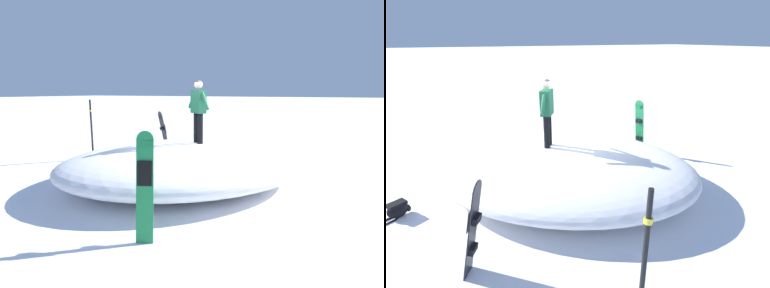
% 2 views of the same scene
% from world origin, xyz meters
% --- Properties ---
extents(ground, '(240.00, 240.00, 0.00)m').
position_xyz_m(ground, '(0.00, 0.00, 0.00)').
color(ground, white).
extents(snow_mound, '(7.74, 7.82, 0.98)m').
position_xyz_m(snow_mound, '(0.39, -0.27, 0.49)').
color(snow_mound, white).
rests_on(snow_mound, ground).
extents(snowboarder_standing, '(0.84, 0.62, 1.57)m').
position_xyz_m(snowboarder_standing, '(0.19, -0.53, 1.86)').
color(snowboarder_standing, black).
rests_on(snowboarder_standing, snow_mound).
extents(snowboard_primary_upright, '(0.44, 0.47, 1.60)m').
position_xyz_m(snowboard_primary_upright, '(2.49, -2.59, 0.83)').
color(snowboard_primary_upright, black).
rests_on(snowboard_primary_upright, ground).
extents(snowboard_secondary_upright, '(0.35, 0.35, 1.70)m').
position_xyz_m(snowboard_secondary_upright, '(-0.39, 2.63, 0.88)').
color(snowboard_secondary_upright, '#1E8C47').
rests_on(snowboard_secondary_upright, ground).
extents(backpack_near, '(0.48, 0.62, 0.32)m').
position_xyz_m(backpack_near, '(0.17, -3.77, 0.17)').
color(backpack_near, black).
rests_on(backpack_near, ground).
extents(trail_marker_pole, '(0.10, 0.10, 2.01)m').
position_xyz_m(trail_marker_pole, '(4.37, -1.06, 1.05)').
color(trail_marker_pole, black).
rests_on(trail_marker_pole, ground).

